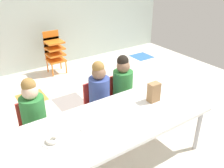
% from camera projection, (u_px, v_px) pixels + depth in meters
% --- Properties ---
extents(ground_plane, '(6.26, 5.03, 0.02)m').
position_uv_depth(ground_plane, '(99.00, 131.00, 3.19)').
color(ground_plane, silver).
extents(back_wall, '(6.26, 0.10, 2.61)m').
position_uv_depth(back_wall, '(25.00, 2.00, 4.45)').
color(back_wall, '#B2C1B7').
rests_on(back_wall, ground_plane).
extents(craft_table, '(2.07, 0.83, 0.56)m').
position_uv_depth(craft_table, '(111.00, 124.00, 2.44)').
color(craft_table, white).
rests_on(craft_table, ground_plane).
extents(seated_child_near_camera, '(0.32, 0.32, 0.92)m').
position_uv_depth(seated_child_near_camera, '(33.00, 110.00, 2.62)').
color(seated_child_near_camera, red).
rests_on(seated_child_near_camera, ground_plane).
extents(seated_child_middle_seat, '(0.32, 0.31, 0.92)m').
position_uv_depth(seated_child_middle_seat, '(99.00, 89.00, 3.03)').
color(seated_child_middle_seat, red).
rests_on(seated_child_middle_seat, ground_plane).
extents(seated_child_far_right, '(0.32, 0.32, 0.92)m').
position_uv_depth(seated_child_far_right, '(122.00, 82.00, 3.22)').
color(seated_child_far_right, red).
rests_on(seated_child_far_right, ground_plane).
extents(kid_chair_orange_stack, '(0.32, 0.30, 0.80)m').
position_uv_depth(kid_chair_orange_stack, '(54.00, 50.00, 4.67)').
color(kid_chair_orange_stack, orange).
rests_on(kid_chair_orange_stack, ground_plane).
extents(paper_bag_brown, '(0.13, 0.09, 0.22)m').
position_uv_depth(paper_bag_brown, '(154.00, 92.00, 2.72)').
color(paper_bag_brown, '#9E754C').
rests_on(paper_bag_brown, craft_table).
extents(paper_plate_near_edge, '(0.18, 0.18, 0.01)m').
position_uv_depth(paper_plate_near_edge, '(52.00, 142.00, 2.14)').
color(paper_plate_near_edge, white).
rests_on(paper_plate_near_edge, craft_table).
extents(paper_plate_center_table, '(0.18, 0.18, 0.01)m').
position_uv_depth(paper_plate_center_table, '(88.00, 127.00, 2.33)').
color(paper_plate_center_table, white).
rests_on(paper_plate_center_table, craft_table).
extents(donut_powdered_on_plate, '(0.12, 0.12, 0.03)m').
position_uv_depth(donut_powdered_on_plate, '(52.00, 140.00, 2.13)').
color(donut_powdered_on_plate, white).
rests_on(donut_powdered_on_plate, craft_table).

